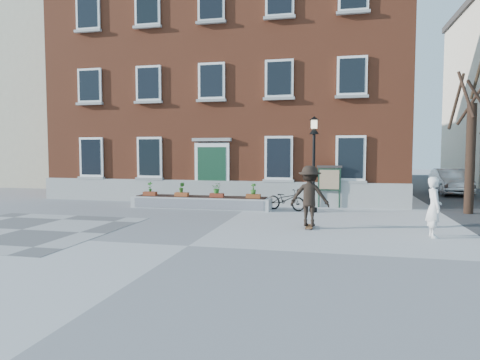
% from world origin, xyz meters
% --- Properties ---
extents(ground, '(100.00, 100.00, 0.00)m').
position_xyz_m(ground, '(0.00, 0.00, 0.00)').
color(ground, '#9FA0A2').
rests_on(ground, ground).
extents(checker_patch, '(6.00, 6.00, 0.01)m').
position_xyz_m(checker_patch, '(-6.00, 1.00, 0.01)').
color(checker_patch, '#505052').
rests_on(checker_patch, ground).
extents(distant_building, '(10.00, 12.00, 13.00)m').
position_xyz_m(distant_building, '(-18.00, 20.00, 6.50)').
color(distant_building, beige).
rests_on(distant_building, ground).
extents(bicycle, '(1.88, 1.21, 0.93)m').
position_xyz_m(bicycle, '(1.73, 7.35, 0.47)').
color(bicycle, black).
rests_on(bicycle, ground).
extents(parked_car, '(1.56, 4.46, 1.47)m').
position_xyz_m(parked_car, '(10.23, 16.15, 0.74)').
color(parked_car, silver).
rests_on(parked_car, ground).
extents(bystander, '(0.47, 0.68, 1.78)m').
position_xyz_m(bystander, '(6.62, 2.70, 0.89)').
color(bystander, white).
rests_on(bystander, ground).
extents(brick_building, '(18.40, 10.85, 12.60)m').
position_xyz_m(brick_building, '(-2.00, 13.98, 6.30)').
color(brick_building, brown).
rests_on(brick_building, ground).
extents(planter_assembly, '(6.20, 1.12, 1.15)m').
position_xyz_m(planter_assembly, '(-1.99, 7.18, 0.31)').
color(planter_assembly, beige).
rests_on(planter_assembly, ground).
extents(bare_tree, '(1.83, 1.83, 6.16)m').
position_xyz_m(bare_tree, '(9.01, 8.01, 2.79)').
color(bare_tree, black).
rests_on(bare_tree, ground).
extents(lamp_post, '(0.40, 0.40, 3.93)m').
position_xyz_m(lamp_post, '(2.89, 7.07, 2.54)').
color(lamp_post, black).
rests_on(lamp_post, ground).
extents(notice_board, '(1.10, 0.16, 1.87)m').
position_xyz_m(notice_board, '(3.50, 8.68, 1.26)').
color(notice_board, '#1B3627').
rests_on(notice_board, ground).
extents(skateboarder, '(1.33, 0.83, 2.05)m').
position_xyz_m(skateboarder, '(2.98, 3.37, 1.06)').
color(skateboarder, brown).
rests_on(skateboarder, ground).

